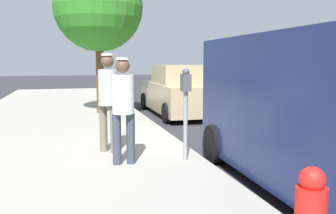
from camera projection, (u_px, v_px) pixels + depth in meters
name	position (u px, v px, depth m)	size (l,w,h in m)	color
ground_plane	(238.00, 152.00, 7.30)	(80.00, 80.00, 0.00)	#2D2D33
sidewalk_slab	(53.00, 161.00, 6.39)	(5.00, 32.00, 0.15)	#9E998E
parking_meter_near	(186.00, 98.00, 6.05)	(0.14, 0.18, 1.52)	gray
pedestrian_in_gray	(108.00, 96.00, 6.61)	(0.34, 0.34, 1.77)	#726656
pedestrian_in_white	(123.00, 104.00, 5.83)	(0.36, 0.34, 1.70)	#383D47
parked_sedan_behind	(180.00, 92.00, 12.33)	(1.96, 4.41, 1.65)	tan
street_tree	(98.00, 7.00, 11.40)	(2.74, 2.74, 4.66)	brown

